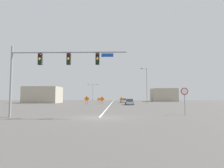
% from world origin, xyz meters
% --- Properties ---
extents(ground, '(196.75, 196.75, 0.00)m').
position_xyz_m(ground, '(0.00, 0.00, 0.00)').
color(ground, '#4C4947').
extents(road_centre_stripe, '(0.16, 109.30, 0.01)m').
position_xyz_m(road_centre_stripe, '(0.00, 54.65, 0.00)').
color(road_centre_stripe, white).
rests_on(road_centre_stripe, ground).
extents(traffic_signal_assembly, '(10.78, 0.44, 6.59)m').
position_xyz_m(traffic_signal_assembly, '(-4.37, -0.02, 4.91)').
color(traffic_signal_assembly, gray).
rests_on(traffic_signal_assembly, ground).
extents(stop_sign, '(0.76, 0.07, 2.82)m').
position_xyz_m(stop_sign, '(8.63, 2.69, 1.99)').
color(stop_sign, gray).
rests_on(stop_sign, ground).
extents(street_lamp_far_right, '(1.72, 0.24, 9.83)m').
position_xyz_m(street_lamp_far_right, '(9.72, 34.25, 5.33)').
color(street_lamp_far_right, gray).
rests_on(street_lamp_far_right, ground).
extents(street_lamp_mid_left, '(4.79, 0.24, 7.77)m').
position_xyz_m(street_lamp_mid_left, '(-9.38, 68.95, 4.72)').
color(street_lamp_mid_left, gray).
rests_on(street_lamp_mid_left, ground).
extents(construction_sign_right_lane, '(1.39, 0.19, 2.03)m').
position_xyz_m(construction_sign_right_lane, '(-2.38, 33.66, 1.26)').
color(construction_sign_right_lane, orange).
rests_on(construction_sign_right_lane, ground).
extents(construction_sign_median_near, '(1.38, 0.07, 2.12)m').
position_xyz_m(construction_sign_median_near, '(-6.00, 30.39, 1.34)').
color(construction_sign_median_near, orange).
rests_on(construction_sign_median_near, ground).
extents(construction_sign_median_far, '(1.17, 0.14, 1.77)m').
position_xyz_m(construction_sign_median_far, '(-4.53, 46.89, 1.10)').
color(construction_sign_median_far, orange).
rests_on(construction_sign_median_far, ground).
extents(construction_sign_left_shoulder, '(1.19, 0.22, 1.86)m').
position_xyz_m(construction_sign_left_shoulder, '(2.97, 37.20, 1.16)').
color(construction_sign_left_shoulder, orange).
rests_on(construction_sign_left_shoulder, ground).
extents(car_silver_near, '(2.08, 4.59, 1.42)m').
position_xyz_m(car_silver_near, '(4.65, 28.50, 0.66)').
color(car_silver_near, '#B7BABF').
rests_on(car_silver_near, ground).
extents(car_white_far, '(1.96, 4.25, 1.39)m').
position_xyz_m(car_white_far, '(3.91, 48.14, 0.66)').
color(car_white_far, white).
rests_on(car_white_far, ground).
extents(roadside_building_west, '(10.62, 7.87, 5.15)m').
position_xyz_m(roadside_building_west, '(-22.04, 42.64, 2.57)').
color(roadside_building_west, '#B2A893').
rests_on(roadside_building_west, ground).
extents(roadside_building_east, '(10.12, 8.82, 5.52)m').
position_xyz_m(roadside_building_east, '(21.84, 64.31, 2.76)').
color(roadside_building_east, '#B2A893').
rests_on(roadside_building_east, ground).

